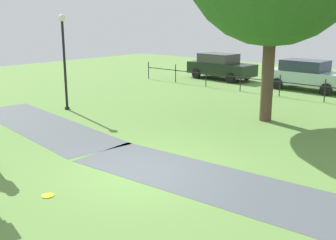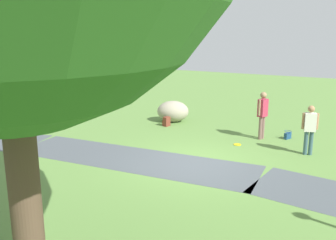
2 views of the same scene
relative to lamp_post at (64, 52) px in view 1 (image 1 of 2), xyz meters
The scene contains 8 objects.
ground_plane 8.36m from the lamp_post, 21.57° to the right, with size 48.00×48.00×0.00m, color #5E873F.
footpath_segment_near 3.47m from the lamp_post, 56.04° to the right, with size 8.22×3.22×0.01m.
footpath_segment_mid 9.97m from the lamp_post, 14.32° to the right, with size 8.12×2.67×0.01m.
lamp_post is the anchor object (origin of this frame).
frisbee_on_grass 9.08m from the lamp_post, 38.13° to the right, with size 0.27×0.27×0.02m.
park_fence 11.48m from the lamp_post, 48.89° to the left, with size 22.05×0.05×1.05m.
parked_compact_green 11.43m from the lamp_post, 90.44° to the left, with size 4.26×2.01×1.56m.
parked_wagon_silver 12.50m from the lamp_post, 63.51° to the left, with size 4.27×1.93×1.56m.
Camera 1 is at (6.92, -7.02, 3.79)m, focal length 44.65 mm.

